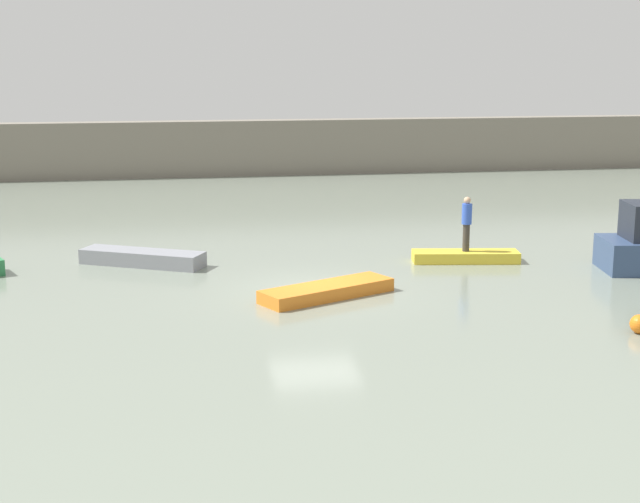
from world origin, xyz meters
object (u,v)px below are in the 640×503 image
(rowboat_grey, at_px, (142,258))
(mooring_buoy, at_px, (639,324))
(rowboat_orange, at_px, (327,291))
(person_blue_shirt, at_px, (467,221))
(rowboat_yellow, at_px, (465,256))

(rowboat_grey, distance_m, mooring_buoy, 15.16)
(rowboat_orange, height_order, person_blue_shirt, person_blue_shirt)
(rowboat_grey, height_order, person_blue_shirt, person_blue_shirt)
(rowboat_orange, bearing_deg, mooring_buoy, -60.22)
(rowboat_grey, relative_size, mooring_buoy, 8.65)
(rowboat_orange, bearing_deg, rowboat_grey, 110.02)
(rowboat_orange, relative_size, person_blue_shirt, 2.21)
(rowboat_orange, distance_m, person_blue_shirt, 6.39)
(rowboat_yellow, xyz_separation_m, mooring_buoy, (1.59, -8.18, 0.06))
(mooring_buoy, bearing_deg, person_blue_shirt, 101.03)
(rowboat_orange, height_order, mooring_buoy, mooring_buoy)
(rowboat_grey, height_order, mooring_buoy, rowboat_grey)
(mooring_buoy, bearing_deg, rowboat_orange, 145.74)
(rowboat_grey, height_order, rowboat_orange, rowboat_grey)
(person_blue_shirt, xyz_separation_m, mooring_buoy, (1.59, -8.18, -1.10))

